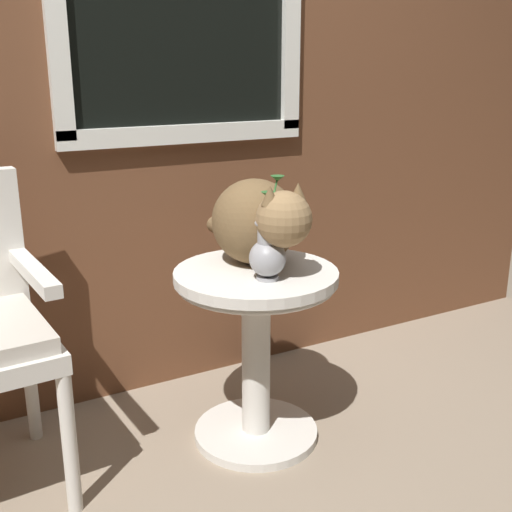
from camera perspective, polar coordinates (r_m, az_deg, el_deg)
name	(u,v)px	position (r m, az deg, el deg)	size (l,w,h in m)	color
ground_plane	(260,464)	(2.23, 0.40, -18.12)	(6.00, 6.00, 0.00)	gray
back_wall	(166,55)	(2.48, -8.03, 17.36)	(4.00, 0.07, 2.60)	brown
wicker_side_table	(256,327)	(2.17, 0.00, -6.34)	(0.55, 0.55, 0.62)	silver
cat	(259,221)	(2.12, 0.24, 3.13)	(0.30, 0.64, 0.31)	brown
pewter_vase_with_ivy	(268,251)	(1.99, 1.06, 0.42)	(0.13, 0.12, 0.32)	#99999E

